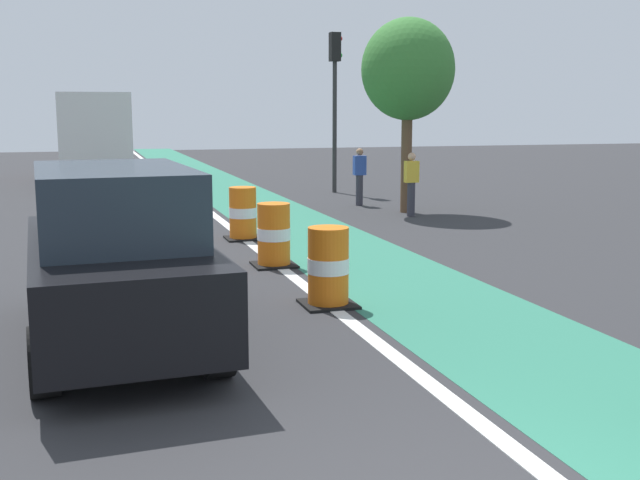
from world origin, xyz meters
name	(u,v)px	position (x,y,z in m)	size (l,w,h in m)	color
bike_lane_strip	(312,235)	(2.40, 12.00, 0.00)	(2.50, 80.00, 0.01)	#2D755B
lane_divider_stripe	(243,238)	(0.90, 12.00, 0.01)	(0.20, 80.00, 0.01)	silver
parked_suv_nearest	(116,256)	(-1.95, 4.89, 1.04)	(2.12, 4.70, 2.04)	black
traffic_barrel_front	(328,268)	(0.89, 5.98, 0.53)	(0.73, 0.73, 1.09)	orange
traffic_barrel_mid	(274,236)	(0.83, 8.90, 0.53)	(0.73, 0.73, 1.09)	orange
traffic_barrel_back	(243,214)	(0.88, 11.87, 0.53)	(0.73, 0.73, 1.09)	orange
delivery_truck_down_block	(92,133)	(-1.89, 25.65, 1.85)	(2.47, 7.64, 3.23)	silver
traffic_light_corner	(335,84)	(5.61, 20.33, 3.50)	(0.41, 0.32, 5.10)	#2D2D2D
pedestrian_crossing	(360,175)	(5.18, 16.73, 0.86)	(0.34, 0.20, 1.61)	#33333D
pedestrian_waiting	(411,182)	(5.66, 14.19, 0.86)	(0.34, 0.20, 1.61)	#33333D
street_tree_sidewalk	(408,70)	(5.84, 14.96, 3.67)	(2.40, 2.40, 5.00)	brown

